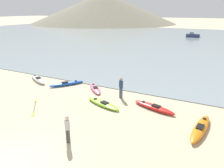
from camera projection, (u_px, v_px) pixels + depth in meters
ground_plane at (10, 165)px, 9.70m from camera, size 400.00×400.00×0.00m
bay_water at (186, 41)px, 48.33m from camera, size 160.00×70.00×0.06m
far_hill_left at (103, 8)px, 111.16m from camera, size 73.43×73.43×14.77m
kayak_on_sand_0 at (200, 128)px, 12.38m from camera, size 1.04×3.64×0.39m
kayak_on_sand_1 at (95, 88)px, 18.78m from camera, size 2.45×2.52×0.30m
kayak_on_sand_2 at (154, 107)px, 15.10m from camera, size 3.30×1.60×0.35m
kayak_on_sand_3 at (38, 79)px, 21.14m from camera, size 3.32×2.16×0.40m
kayak_on_sand_4 at (103, 104)px, 15.72m from camera, size 3.19×1.67×0.30m
kayak_on_sand_5 at (67, 84)px, 19.92m from camera, size 2.33×2.94×0.35m
person_near_foreground at (67, 128)px, 11.04m from camera, size 0.31×0.28×1.55m
person_near_waterline at (121, 86)px, 16.80m from camera, size 0.33×0.28×1.65m
moored_boat_0 at (193, 35)px, 54.89m from camera, size 3.48×2.36×1.29m
loose_paddle at (35, 107)px, 15.42m from camera, size 1.97×2.21×0.03m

